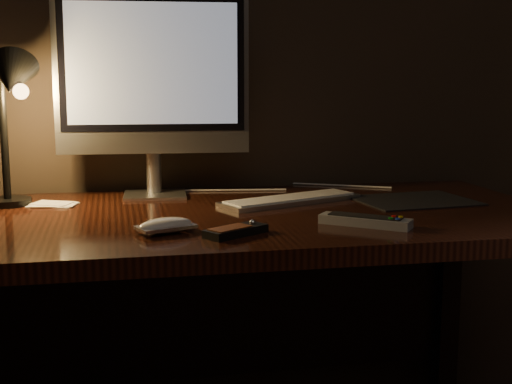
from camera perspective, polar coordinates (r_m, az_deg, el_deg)
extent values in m
cube|color=#32140B|center=(1.67, -2.95, -2.38)|extent=(1.60, 0.75, 0.04)
cube|color=black|center=(2.29, 14.98, -9.13)|extent=(0.06, 0.06, 0.71)
cube|color=black|center=(2.07, -4.32, -7.95)|extent=(1.48, 0.02, 0.51)
cube|color=silver|center=(1.91, -8.08, -0.22)|extent=(0.17, 0.16, 0.01)
cylinder|color=silver|center=(1.93, -8.17, 1.60)|extent=(0.04, 0.04, 0.11)
cube|color=silver|center=(1.88, -8.30, 9.29)|extent=(0.50, 0.06, 0.41)
cube|color=black|center=(1.87, -8.29, 10.13)|extent=(0.47, 0.03, 0.34)
cube|color=#808EAE|center=(1.86, -8.28, 10.13)|extent=(0.43, 0.03, 0.31)
cube|color=silver|center=(1.81, 2.77, -0.60)|extent=(0.39, 0.24, 0.01)
cube|color=black|center=(1.87, 12.55, -0.66)|extent=(0.31, 0.26, 0.00)
ellipsoid|color=white|center=(1.46, -7.22, -2.85)|extent=(0.13, 0.10, 0.02)
cube|color=black|center=(1.43, -1.62, -3.15)|extent=(0.14, 0.12, 0.02)
cube|color=brown|center=(1.43, -1.62, -2.81)|extent=(0.10, 0.08, 0.00)
sphere|color=silver|center=(1.43, -1.62, -2.76)|extent=(0.01, 0.01, 0.01)
cube|color=gray|center=(1.54, 8.72, -2.33)|extent=(0.18, 0.16, 0.02)
cube|color=black|center=(1.54, 8.73, -1.94)|extent=(0.15, 0.13, 0.00)
cylinder|color=red|center=(1.54, 8.74, -1.83)|extent=(0.01, 0.01, 0.00)
cylinder|color=#0C8C19|center=(1.54, 8.74, -1.83)|extent=(0.01, 0.01, 0.00)
cylinder|color=gold|center=(1.54, 8.74, -1.83)|extent=(0.01, 0.01, 0.00)
cylinder|color=#1433BF|center=(1.54, 8.74, -1.83)|extent=(0.01, 0.01, 0.00)
cube|color=white|center=(1.83, -15.95, -0.95)|extent=(0.13, 0.11, 0.01)
cylinder|color=black|center=(1.87, -19.24, -0.74)|extent=(0.15, 0.15, 0.02)
cylinder|color=black|center=(1.85, -19.49, 3.95)|extent=(0.02, 0.02, 0.29)
cone|color=black|center=(1.80, -18.94, 8.62)|extent=(0.13, 0.16, 0.15)
sphere|color=#FFB266|center=(1.77, -18.30, 7.64)|extent=(0.04, 0.04, 0.04)
cylinder|color=white|center=(2.01, 2.31, 0.29)|extent=(0.60, 0.22, 0.01)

